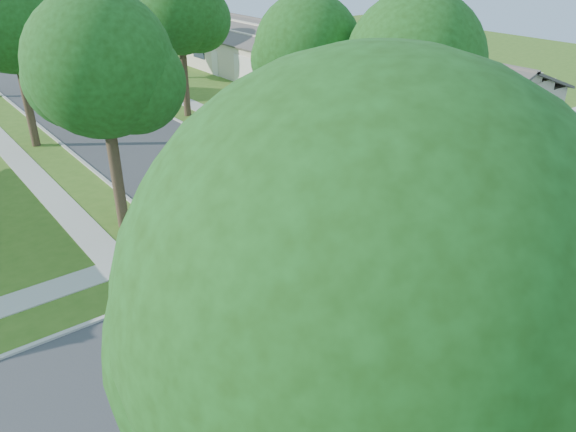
# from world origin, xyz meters

# --- Properties ---
(ground) EXTENTS (100.00, 100.00, 0.00)m
(ground) POSITION_xyz_m (0.00, 0.00, 0.00)
(ground) COLOR #395F1A
(ground) RESTS_ON ground
(road_ns) EXTENTS (7.00, 100.00, 0.02)m
(road_ns) POSITION_xyz_m (0.00, 0.00, 0.00)
(road_ns) COLOR #333335
(road_ns) RESTS_ON ground
(sidewalk_ne) EXTENTS (1.20, 40.00, 0.04)m
(sidewalk_ne) POSITION_xyz_m (6.10, 26.00, 0.02)
(sidewalk_ne) COLOR #9E9B91
(sidewalk_ne) RESTS_ON ground
(driveway) EXTENTS (8.80, 3.60, 0.05)m
(driveway) POSITION_xyz_m (7.90, 7.10, 0.03)
(driveway) COLOR #9E9B91
(driveway) RESTS_ON ground
(stop_sign_sw) EXTENTS (1.05, 0.80, 2.98)m
(stop_sign_sw) POSITION_xyz_m (-4.70, -4.70, 2.03)
(stop_sign_sw) COLOR gray
(stop_sign_sw) RESTS_ON ground
(stop_sign_ne) EXTENTS (1.05, 0.80, 2.98)m
(stop_sign_ne) POSITION_xyz_m (4.70, 4.70, 2.03)
(stop_sign_ne) COLOR gray
(stop_sign_ne) RESTS_ON ground
(tree_e_near) EXTENTS (4.97, 4.80, 8.28)m
(tree_e_near) POSITION_xyz_m (4.75, 9.01, 5.64)
(tree_e_near) COLOR #38281C
(tree_e_near) RESTS_ON ground
(tree_e_mid) EXTENTS (5.59, 5.40, 9.21)m
(tree_e_mid) POSITION_xyz_m (4.76, 21.01, 6.25)
(tree_e_mid) COLOR #38281C
(tree_e_mid) RESTS_ON ground
(tree_w_near) EXTENTS (5.38, 5.20, 8.97)m
(tree_w_near) POSITION_xyz_m (-4.64, 9.01, 6.12)
(tree_w_near) COLOR #38281C
(tree_w_near) RESTS_ON ground
(tree_w_mid) EXTENTS (5.80, 5.60, 9.56)m
(tree_w_mid) POSITION_xyz_m (-4.64, 21.01, 6.49)
(tree_w_mid) COLOR #38281C
(tree_w_mid) RESTS_ON ground
(tree_sw_corner) EXTENTS (6.21, 6.00, 9.55)m
(tree_sw_corner) POSITION_xyz_m (-7.44, -6.99, 6.26)
(tree_sw_corner) COLOR #38281C
(tree_sw_corner) RESTS_ON ground
(tree_ne_corner) EXTENTS (5.80, 5.60, 8.66)m
(tree_ne_corner) POSITION_xyz_m (6.36, 4.21, 5.59)
(tree_ne_corner) COLOR #38281C
(tree_ne_corner) RESTS_ON ground
(house_ne_near) EXTENTS (8.42, 13.60, 4.23)m
(house_ne_near) POSITION_xyz_m (15.99, 11.00, 1.52)
(house_ne_near) COLOR beige
(house_ne_near) RESTS_ON ground
(house_ne_far) EXTENTS (8.42, 13.60, 4.23)m
(house_ne_far) POSITION_xyz_m (15.99, 29.00, 1.52)
(house_ne_far) COLOR beige
(house_ne_far) RESTS_ON ground
(car_driveway) EXTENTS (4.80, 2.67, 1.50)m
(car_driveway) POSITION_xyz_m (10.51, 5.98, 0.75)
(car_driveway) COLOR #551114
(car_driveway) RESTS_ON ground
(car_curb_east) EXTENTS (2.29, 4.76, 1.57)m
(car_curb_east) POSITION_xyz_m (3.20, 31.91, 0.78)
(car_curb_east) COLOR black
(car_curb_east) RESTS_ON ground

